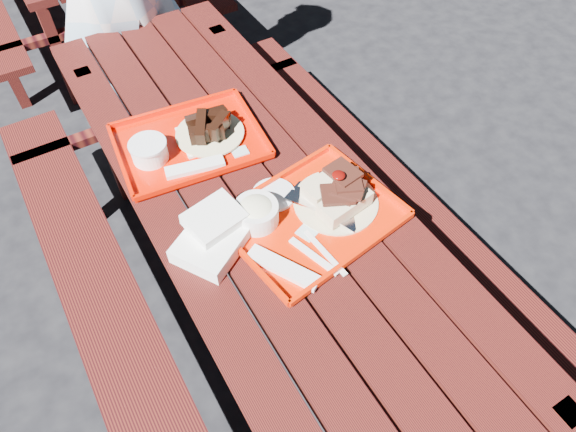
# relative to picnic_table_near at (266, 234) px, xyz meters

# --- Properties ---
(ground) EXTENTS (60.00, 60.00, 0.00)m
(ground) POSITION_rel_picnic_table_near_xyz_m (0.00, 0.00, -0.56)
(ground) COLOR black
(ground) RESTS_ON ground
(picnic_table_near) EXTENTS (1.41, 2.40, 0.75)m
(picnic_table_near) POSITION_rel_picnic_table_near_xyz_m (0.00, 0.00, 0.00)
(picnic_table_near) COLOR #4A150E
(picnic_table_near) RESTS_ON ground
(near_tray) EXTENTS (0.56, 0.46, 0.16)m
(near_tray) POSITION_rel_picnic_table_near_xyz_m (0.08, -0.13, 0.23)
(near_tray) COLOR red
(near_tray) RESTS_ON picnic_table_near
(far_tray) EXTENTS (0.53, 0.43, 0.08)m
(far_tray) POSITION_rel_picnic_table_near_xyz_m (-0.11, 0.34, 0.21)
(far_tray) COLOR red
(far_tray) RESTS_ON picnic_table_near
(white_cloth) EXTENTS (0.29, 0.27, 0.09)m
(white_cloth) POSITION_rel_picnic_table_near_xyz_m (-0.21, -0.07, 0.23)
(white_cloth) COLOR white
(white_cloth) RESTS_ON picnic_table_near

